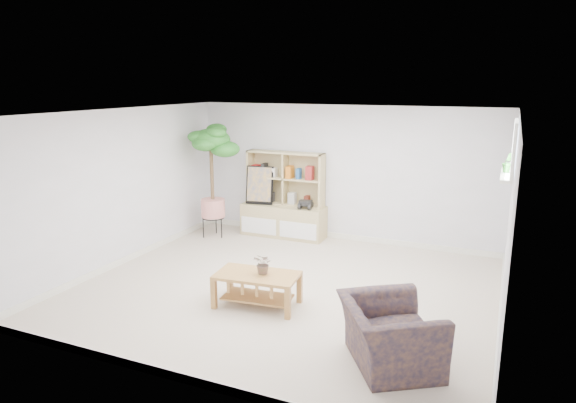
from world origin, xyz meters
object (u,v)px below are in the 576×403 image
at_px(armchair, 390,330).
at_px(coffee_table, 257,290).
at_px(floor_tree, 212,182).
at_px(storage_unit, 283,195).

bearing_deg(armchair, coffee_table, 36.25).
height_order(coffee_table, floor_tree, floor_tree).
bearing_deg(armchair, floor_tree, 19.57).
xyz_separation_m(storage_unit, coffee_table, (0.93, -2.90, -0.56)).
distance_m(floor_tree, armchair, 5.04).
distance_m(storage_unit, coffee_table, 3.10).
relative_size(storage_unit, coffee_table, 1.50).
bearing_deg(coffee_table, storage_unit, 101.96).
distance_m(coffee_table, armchair, 1.99).
distance_m(storage_unit, floor_tree, 1.31).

